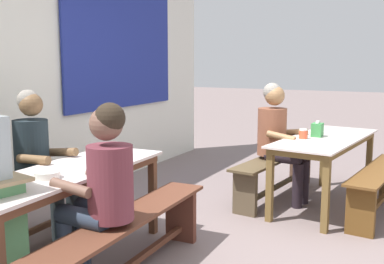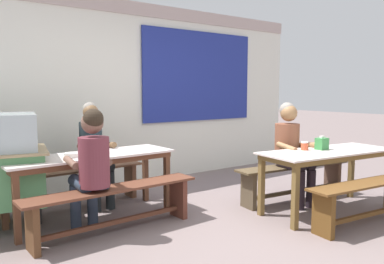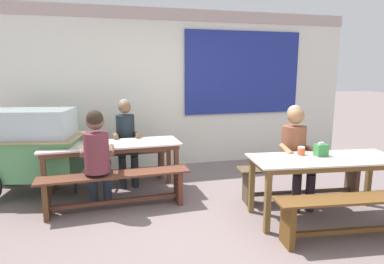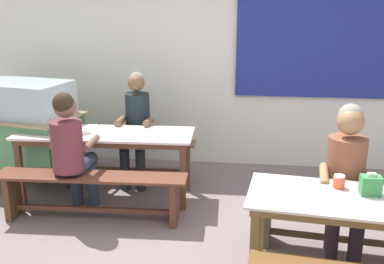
# 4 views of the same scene
# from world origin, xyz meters

# --- Properties ---
(backdrop_wall) EXTENTS (6.62, 0.23, 2.76)m
(backdrop_wall) POSITION_xyz_m (0.05, 2.50, 1.45)
(backdrop_wall) COLOR silver
(backdrop_wall) RESTS_ON ground_plane
(dining_table_far) EXTENTS (1.88, 0.68, 0.73)m
(dining_table_far) POSITION_xyz_m (-1.18, 1.20, 0.66)
(dining_table_far) COLOR silver
(dining_table_far) RESTS_ON ground_plane
(dining_table_near) EXTENTS (1.78, 0.85, 0.73)m
(dining_table_near) POSITION_xyz_m (1.18, -0.19, 0.66)
(dining_table_near) COLOR silver
(dining_table_near) RESTS_ON ground_plane
(bench_far_back) EXTENTS (1.84, 0.34, 0.47)m
(bench_far_back) POSITION_xyz_m (-1.21, 1.75, 0.31)
(bench_far_back) COLOR brown
(bench_far_back) RESTS_ON ground_plane
(bench_far_front) EXTENTS (1.85, 0.38, 0.47)m
(bench_far_front) POSITION_xyz_m (-1.16, 0.66, 0.32)
(bench_far_front) COLOR brown
(bench_far_front) RESTS_ON ground_plane
(bench_near_back) EXTENTS (1.75, 0.49, 0.47)m
(bench_near_back) POSITION_xyz_m (1.24, 0.35, 0.32)
(bench_near_back) COLOR brown
(bench_near_back) RESTS_ON ground_plane
(food_cart) EXTENTS (1.72, 1.09, 1.20)m
(food_cart) POSITION_xyz_m (-2.25, 1.48, 0.70)
(food_cart) COLOR #56985E
(food_cart) RESTS_ON ground_plane
(person_center_facing) EXTENTS (0.40, 0.53, 1.29)m
(person_center_facing) POSITION_xyz_m (-0.96, 1.68, 0.72)
(person_center_facing) COLOR #22282B
(person_center_facing) RESTS_ON ground_plane
(person_left_back_turned) EXTENTS (0.41, 0.54, 1.27)m
(person_left_back_turned) POSITION_xyz_m (-1.37, 0.73, 0.73)
(person_left_back_turned) COLOR #2C3749
(person_left_back_turned) RESTS_ON ground_plane
(person_right_near_table) EXTENTS (0.45, 0.56, 1.29)m
(person_right_near_table) POSITION_xyz_m (1.10, 0.30, 0.74)
(person_right_near_table) COLOR black
(person_right_near_table) RESTS_ON ground_plane
(tissue_box) EXTENTS (0.14, 0.11, 0.16)m
(tissue_box) POSITION_xyz_m (1.18, -0.10, 0.81)
(tissue_box) COLOR #378643
(tissue_box) RESTS_ON dining_table_near
(condiment_jar) EXTENTS (0.09, 0.09, 0.10)m
(condiment_jar) POSITION_xyz_m (0.98, -0.00, 0.78)
(condiment_jar) COLOR #DC5232
(condiment_jar) RESTS_ON dining_table_near
(soup_bowl) EXTENTS (0.18, 0.18, 0.05)m
(soup_bowl) POSITION_xyz_m (-1.41, 1.15, 0.76)
(soup_bowl) COLOR silver
(soup_bowl) RESTS_ON dining_table_far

